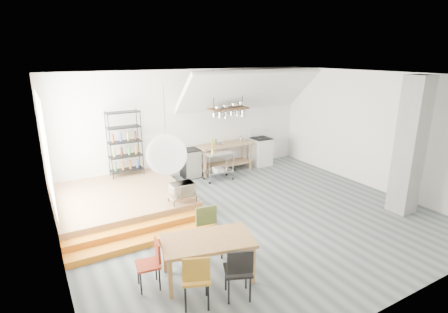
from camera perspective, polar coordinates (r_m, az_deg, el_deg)
floor at (r=8.23m, az=4.56°, el=-9.78°), size 8.00×8.00×0.00m
wall_back at (r=10.65m, az=-5.95°, el=5.36°), size 8.00×0.04×3.20m
wall_left at (r=6.40m, az=-26.27°, el=-3.82°), size 0.04×7.00×3.20m
wall_right at (r=10.42m, az=23.32°, el=3.85°), size 0.04×7.00×3.20m
ceiling at (r=7.40m, az=5.13°, el=13.05°), size 8.00×7.00×0.02m
slope_ceiling at (r=10.85m, az=4.09°, el=10.69°), size 4.40×1.44×1.32m
window_pane at (r=7.78m, az=-27.17°, el=1.01°), size 0.02×2.50×2.20m
platform at (r=8.93m, az=-16.51°, el=-6.87°), size 3.00×3.00×0.40m
step_lower at (r=7.28m, az=-12.63°, el=-13.28°), size 3.00×0.35×0.13m
step_upper at (r=7.55m, az=-13.48°, el=-11.65°), size 3.00×0.35×0.27m
concrete_column at (r=9.03m, az=28.11°, el=1.48°), size 0.50×0.50×3.20m
kitchen_counter at (r=11.06m, az=0.16°, el=0.67°), size 1.80×0.60×0.91m
stove at (r=11.84m, az=6.02°, el=0.91°), size 0.60×0.60×1.18m
pot_rack at (r=10.59m, az=0.91°, el=7.45°), size 1.20×0.50×1.43m
wire_shelving at (r=9.80m, az=-15.90°, el=2.21°), size 0.88×0.38×1.80m
microwave_shelf at (r=7.99m, az=-6.82°, el=-6.37°), size 0.60×0.40×0.16m
paper_lantern at (r=5.20m, az=-9.36°, el=0.29°), size 0.60×0.60×0.60m
dining_table at (r=5.92m, az=-2.69°, el=-14.00°), size 1.65×1.17×0.71m
chair_mustard at (r=5.35m, az=-4.58°, el=-18.87°), size 0.54×0.54×0.90m
chair_black at (r=5.49m, az=2.42°, el=-17.87°), size 0.53×0.53×0.89m
chair_olive at (r=6.57m, az=-2.56°, el=-11.50°), size 0.47×0.47×0.92m
chair_red at (r=5.90m, az=-11.70°, el=-16.24°), size 0.41×0.41×0.80m
rolling_cart at (r=10.32m, az=-0.94°, el=-1.01°), size 0.86×0.51×0.83m
mini_fridge at (r=10.64m, az=-5.50°, el=-1.10°), size 0.52×0.52×0.88m
microwave at (r=7.93m, az=-6.86°, el=-5.30°), size 0.52×0.35×0.28m
bowl at (r=10.84m, az=-0.57°, el=2.05°), size 0.26×0.26×0.05m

